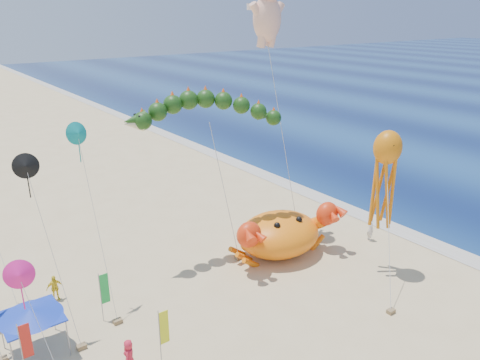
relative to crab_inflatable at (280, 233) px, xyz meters
name	(u,v)px	position (x,y,z in m)	size (l,w,h in m)	color
ground	(279,267)	(-1.45, -1.59, -1.69)	(320.00, 320.00, 0.00)	#D1B784
foam_strip	(384,224)	(10.55, -1.59, -1.68)	(320.00, 320.00, 0.00)	silver
crab_inflatable	(280,233)	(0.00, 0.00, 0.00)	(8.73, 6.00, 3.83)	orange
dragon_kite	(207,115)	(-4.18, 3.18, 8.89)	(11.29, 4.30, 11.81)	#16390F
cherub_kite	(268,10)	(1.92, 4.21, 15.62)	(3.62, 2.88, 19.66)	#FFB89B
octopus_kite	(385,172)	(3.92, -5.73, 5.57)	(4.75, 5.03, 10.05)	orange
canopy_blue	(31,314)	(-17.67, -0.43, 0.76)	(3.21, 3.21, 2.71)	gray
feather_flags	(63,330)	(-16.61, -2.20, 0.33)	(10.02, 5.27, 3.20)	gray
beachgoers	(105,328)	(-14.39, -1.80, -0.82)	(27.99, 10.71, 1.86)	red
small_kites	(18,211)	(-17.15, 1.18, 5.88)	(7.99, 13.38, 11.48)	#EA1A86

